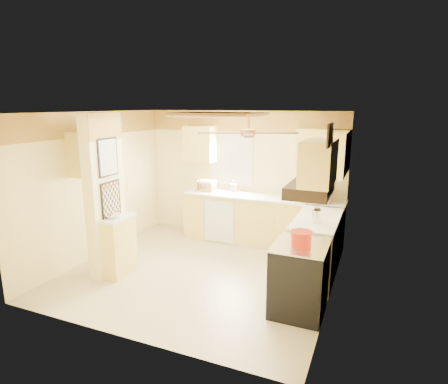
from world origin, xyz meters
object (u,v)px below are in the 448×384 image
at_px(stove, 300,278).
at_px(microwave, 316,193).
at_px(bowl, 113,216).
at_px(dutch_oven, 301,238).
at_px(kettle, 317,216).

bearing_deg(stove, microwave, 94.58).
height_order(microwave, bowl, microwave).
height_order(dutch_oven, kettle, kettle).
bearing_deg(bowl, dutch_oven, 0.46).
xyz_separation_m(microwave, bowl, (-2.66, -2.19, -0.12)).
distance_m(stove, microwave, 2.23).
bearing_deg(kettle, bowl, -161.98).
xyz_separation_m(bowl, dutch_oven, (2.84, 0.02, 0.04)).
bearing_deg(stove, dutch_oven, -84.01).
relative_size(microwave, bowl, 2.38).
height_order(stove, kettle, kettle).
height_order(microwave, dutch_oven, microwave).
bearing_deg(microwave, dutch_oven, 90.57).
distance_m(stove, kettle, 1.05).
relative_size(bowl, kettle, 1.03).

